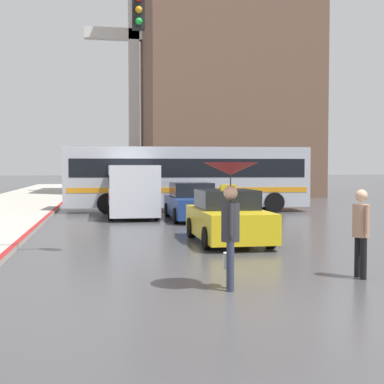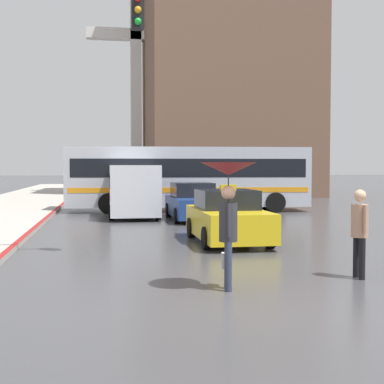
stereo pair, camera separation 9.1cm
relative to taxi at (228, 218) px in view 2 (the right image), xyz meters
name	(u,v)px [view 2 (the right image)]	position (x,y,z in m)	size (l,w,h in m)	color
ground_plane	(253,308)	(-1.25, -7.07, -0.69)	(300.00, 300.00, 0.00)	#424244
taxi	(228,218)	(0.00, 0.00, 0.00)	(1.91, 4.01, 1.65)	gold
sedan_red	(193,203)	(0.12, 6.80, 0.01)	(1.91, 4.51, 1.52)	navy
ambulance_van	(133,188)	(-2.25, 8.75, 0.55)	(2.11, 5.65, 2.23)	silver
city_bus	(188,176)	(0.58, 11.07, 1.05)	(11.81, 3.35, 3.12)	#B2B7C1
pedestrian_with_umbrella	(228,191)	(-1.36, -5.86, 1.04)	(0.97, 0.97, 2.22)	#2D3347
pedestrian_man	(360,226)	(1.35, -5.32, 0.33)	(0.34, 0.48, 1.71)	black
traffic_light	(37,65)	(-4.92, -2.39, 3.75)	(3.89, 0.38, 6.40)	black
building_tower_near	(226,42)	(6.06, 26.58, 11.31)	(12.40, 11.47, 23.98)	brown
monument_cross	(136,69)	(-0.83, 30.32, 9.71)	(8.06, 0.90, 18.33)	white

